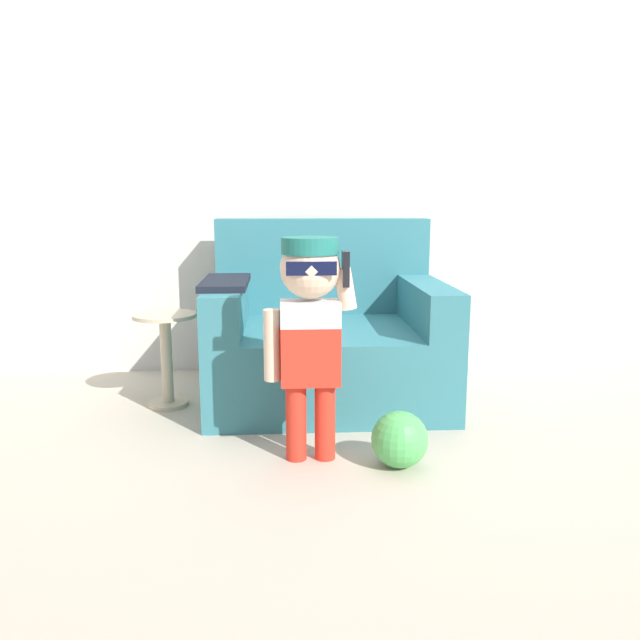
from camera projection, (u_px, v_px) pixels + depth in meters
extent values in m
plane|color=#BCB29E|center=(373.00, 408.00, 3.02)|extent=(10.00, 10.00, 0.00)
cube|color=silver|center=(357.00, 145.00, 3.54)|extent=(10.00, 0.05, 2.60)
cube|color=teal|center=(327.00, 363.00, 3.12)|extent=(1.15, 0.93, 0.38)
cube|color=teal|center=(322.00, 266.00, 3.41)|extent=(1.15, 0.16, 0.51)
cube|color=teal|center=(226.00, 308.00, 2.96)|extent=(0.17, 0.77, 0.21)
cube|color=teal|center=(429.00, 306.00, 3.02)|extent=(0.17, 0.77, 0.21)
cube|color=black|center=(225.00, 282.00, 2.93)|extent=(0.21, 0.51, 0.03)
cylinder|color=red|center=(296.00, 422.00, 2.40)|extent=(0.08, 0.08, 0.30)
cylinder|color=red|center=(325.00, 421.00, 2.41)|extent=(0.08, 0.08, 0.30)
cube|color=red|center=(310.00, 355.00, 2.36)|extent=(0.22, 0.13, 0.22)
cube|color=silver|center=(310.00, 313.00, 2.33)|extent=(0.22, 0.13, 0.10)
sphere|color=beige|center=(310.00, 269.00, 2.30)|extent=(0.22, 0.22, 0.22)
cylinder|color=#1E7066|center=(310.00, 246.00, 2.28)|extent=(0.21, 0.21, 0.06)
cube|color=#1E7066|center=(309.00, 250.00, 2.38)|extent=(0.13, 0.10, 0.01)
cube|color=#0F1433|center=(311.00, 269.00, 2.19)|extent=(0.18, 0.01, 0.05)
cylinder|color=beige|center=(272.00, 345.00, 2.34)|extent=(0.06, 0.06, 0.27)
cylinder|color=beige|center=(345.00, 289.00, 2.32)|extent=(0.09, 0.06, 0.16)
cube|color=black|center=(346.00, 269.00, 2.29)|extent=(0.02, 0.07, 0.13)
cylinder|color=beige|center=(169.00, 403.00, 3.07)|extent=(0.20, 0.20, 0.02)
cylinder|color=beige|center=(167.00, 362.00, 3.03)|extent=(0.05, 0.05, 0.44)
cylinder|color=beige|center=(165.00, 316.00, 2.98)|extent=(0.30, 0.30, 0.02)
sphere|color=#4CB256|center=(399.00, 439.00, 2.34)|extent=(0.22, 0.22, 0.22)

